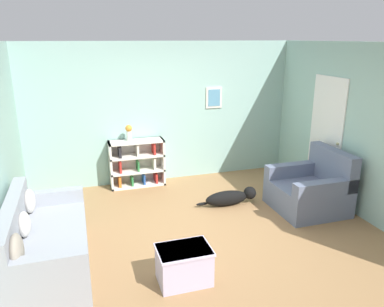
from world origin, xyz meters
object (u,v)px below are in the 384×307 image
at_px(coffee_table, 184,264).
at_px(vase, 129,132).
at_px(couch, 44,243).
at_px(recliner_chair, 311,190).
at_px(bookshelf, 137,163).
at_px(dog, 231,197).

relative_size(coffee_table, vase, 2.03).
relative_size(couch, recliner_chair, 1.80).
height_order(couch, bookshelf, bookshelf).
relative_size(bookshelf, vase, 3.37).
bearing_deg(dog, bookshelf, 134.65).
height_order(couch, dog, couch).
height_order(recliner_chair, vase, vase).
xyz_separation_m(couch, recliner_chair, (3.99, 0.44, 0.02)).
xyz_separation_m(coffee_table, vase, (-0.14, 3.04, 0.81)).
height_order(coffee_table, vase, vase).
relative_size(bookshelf, dog, 0.96).
bearing_deg(couch, bookshelf, 56.97).
height_order(bookshelf, coffee_table, bookshelf).
bearing_deg(bookshelf, coffee_table, -89.60).
distance_m(bookshelf, recliner_chair, 3.11).
xyz_separation_m(couch, bookshelf, (1.49, 2.29, 0.11)).
relative_size(couch, coffee_table, 3.08).
bearing_deg(bookshelf, couch, -123.03).
height_order(bookshelf, vase, vase).
xyz_separation_m(recliner_chair, coffee_table, (-2.47, -1.21, -0.11)).
xyz_separation_m(couch, dog, (2.82, 0.95, -0.18)).
distance_m(couch, dog, 2.98).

